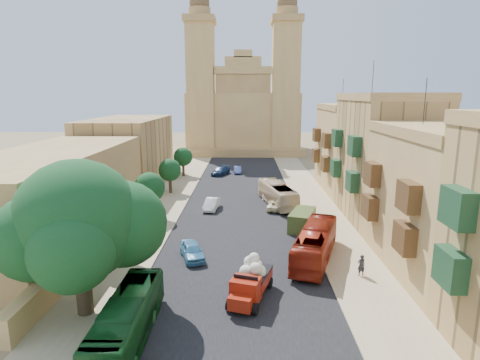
{
  "coord_description": "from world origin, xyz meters",
  "views": [
    {
      "loc": [
        0.67,
        -19.07,
        13.59
      ],
      "look_at": [
        0.0,
        26.0,
        4.0
      ],
      "focal_mm": 30.0,
      "sensor_mm": 36.0,
      "label": 1
    }
  ],
  "objects_px": {
    "street_tree_c": "(170,170)",
    "bus_red_east": "(315,244)",
    "car_white_a": "(212,204)",
    "car_blue_a": "(192,251)",
    "street_tree_b": "(150,188)",
    "street_tree_a": "(115,220)",
    "car_cream": "(276,205)",
    "street_tree_d": "(183,157)",
    "bus_green_north": "(127,320)",
    "ficus_tree": "(80,225)",
    "pedestrian_c": "(321,239)",
    "red_truck": "(251,280)",
    "car_blue_b": "(238,170)",
    "car_white_b": "(265,182)",
    "bus_cream_east": "(277,194)",
    "car_dkblue": "(221,171)",
    "olive_pickup": "(302,220)",
    "church": "(243,112)",
    "pedestrian_a": "(361,265)"
  },
  "relations": [
    {
      "from": "street_tree_c",
      "to": "bus_red_east",
      "type": "bearing_deg",
      "value": -54.77
    },
    {
      "from": "street_tree_c",
      "to": "car_white_a",
      "type": "height_order",
      "value": "street_tree_c"
    },
    {
      "from": "car_white_a",
      "to": "car_blue_a",
      "type": "bearing_deg",
      "value": -84.63
    },
    {
      "from": "street_tree_b",
      "to": "car_blue_a",
      "type": "height_order",
      "value": "street_tree_b"
    },
    {
      "from": "street_tree_a",
      "to": "car_cream",
      "type": "height_order",
      "value": "street_tree_a"
    },
    {
      "from": "street_tree_d",
      "to": "bus_green_north",
      "type": "relative_size",
      "value": 0.52
    },
    {
      "from": "ficus_tree",
      "to": "pedestrian_c",
      "type": "relative_size",
      "value": 6.18
    },
    {
      "from": "bus_green_north",
      "to": "red_truck",
      "type": "bearing_deg",
      "value": 35.6
    },
    {
      "from": "bus_red_east",
      "to": "car_blue_b",
      "type": "height_order",
      "value": "bus_red_east"
    },
    {
      "from": "car_white_b",
      "to": "bus_cream_east",
      "type": "bearing_deg",
      "value": 86.54
    },
    {
      "from": "car_dkblue",
      "to": "car_white_b",
      "type": "distance_m",
      "value": 11.51
    },
    {
      "from": "car_white_a",
      "to": "car_blue_b",
      "type": "height_order",
      "value": "car_white_a"
    },
    {
      "from": "bus_cream_east",
      "to": "car_cream",
      "type": "distance_m",
      "value": 2.16
    },
    {
      "from": "bus_cream_east",
      "to": "car_blue_b",
      "type": "xyz_separation_m",
      "value": [
        -5.44,
        21.02,
        -0.81
      ]
    },
    {
      "from": "street_tree_d",
      "to": "car_white_b",
      "type": "xyz_separation_m",
      "value": [
        13.58,
        -7.8,
        -2.59
      ]
    },
    {
      "from": "street_tree_d",
      "to": "red_truck",
      "type": "bearing_deg",
      "value": -75.31
    },
    {
      "from": "bus_red_east",
      "to": "bus_cream_east",
      "type": "distance_m",
      "value": 17.17
    },
    {
      "from": "red_truck",
      "to": "car_white_b",
      "type": "distance_m",
      "value": 34.31
    },
    {
      "from": "street_tree_d",
      "to": "car_cream",
      "type": "distance_m",
      "value": 24.94
    },
    {
      "from": "car_blue_a",
      "to": "car_cream",
      "type": "bearing_deg",
      "value": 43.28
    },
    {
      "from": "bus_red_east",
      "to": "car_blue_b",
      "type": "bearing_deg",
      "value": -60.73
    },
    {
      "from": "olive_pickup",
      "to": "ficus_tree",
      "type": "bearing_deg",
      "value": -133.85
    },
    {
      "from": "car_cream",
      "to": "street_tree_c",
      "type": "bearing_deg",
      "value": -22.31
    },
    {
      "from": "car_blue_a",
      "to": "car_white_a",
      "type": "xyz_separation_m",
      "value": [
        0.38,
        14.86,
        -0.03
      ]
    },
    {
      "from": "red_truck",
      "to": "pedestrian_c",
      "type": "xyz_separation_m",
      "value": [
        6.48,
        9.54,
        -0.51
      ]
    },
    {
      "from": "church",
      "to": "olive_pickup",
      "type": "height_order",
      "value": "church"
    },
    {
      "from": "church",
      "to": "bus_cream_east",
      "type": "height_order",
      "value": "church"
    },
    {
      "from": "street_tree_b",
      "to": "car_blue_b",
      "type": "bearing_deg",
      "value": 71.01
    },
    {
      "from": "street_tree_a",
      "to": "pedestrian_a",
      "type": "bearing_deg",
      "value": -6.95
    },
    {
      "from": "street_tree_d",
      "to": "bus_cream_east",
      "type": "distance_m",
      "value": 23.51
    },
    {
      "from": "car_white_a",
      "to": "olive_pickup",
      "type": "bearing_deg",
      "value": -28.24
    },
    {
      "from": "bus_red_east",
      "to": "car_cream",
      "type": "bearing_deg",
      "value": -63.24
    },
    {
      "from": "ficus_tree",
      "to": "bus_red_east",
      "type": "xyz_separation_m",
      "value": [
        15.91,
        8.63,
        -4.43
      ]
    },
    {
      "from": "street_tree_a",
      "to": "bus_red_east",
      "type": "distance_m",
      "value": 16.66
    },
    {
      "from": "street_tree_a",
      "to": "street_tree_d",
      "type": "distance_m",
      "value": 36.0
    },
    {
      "from": "church",
      "to": "car_white_a",
      "type": "bearing_deg",
      "value": -93.88
    },
    {
      "from": "olive_pickup",
      "to": "car_dkblue",
      "type": "relative_size",
      "value": 1.05
    },
    {
      "from": "pedestrian_c",
      "to": "red_truck",
      "type": "bearing_deg",
      "value": -15.38
    },
    {
      "from": "car_cream",
      "to": "car_dkblue",
      "type": "bearing_deg",
      "value": -61.76
    },
    {
      "from": "street_tree_a",
      "to": "red_truck",
      "type": "xyz_separation_m",
      "value": [
        11.02,
        -6.01,
        -2.32
      ]
    },
    {
      "from": "car_blue_a",
      "to": "car_blue_b",
      "type": "bearing_deg",
      "value": 67.13
    },
    {
      "from": "car_blue_b",
      "to": "olive_pickup",
      "type": "bearing_deg",
      "value": -78.95
    },
    {
      "from": "car_white_a",
      "to": "car_white_b",
      "type": "relative_size",
      "value": 1.0
    },
    {
      "from": "ficus_tree",
      "to": "street_tree_d",
      "type": "relative_size",
      "value": 2.01
    },
    {
      "from": "car_dkblue",
      "to": "car_blue_a",
      "type": "bearing_deg",
      "value": -68.49
    },
    {
      "from": "ficus_tree",
      "to": "car_blue_b",
      "type": "bearing_deg",
      "value": 79.56
    },
    {
      "from": "car_blue_b",
      "to": "pedestrian_a",
      "type": "height_order",
      "value": "pedestrian_a"
    },
    {
      "from": "red_truck",
      "to": "street_tree_a",
      "type": "bearing_deg",
      "value": 151.38
    },
    {
      "from": "pedestrian_a",
      "to": "bus_green_north",
      "type": "bearing_deg",
      "value": 15.99
    },
    {
      "from": "church",
      "to": "car_dkblue",
      "type": "distance_m",
      "value": 31.02
    }
  ]
}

